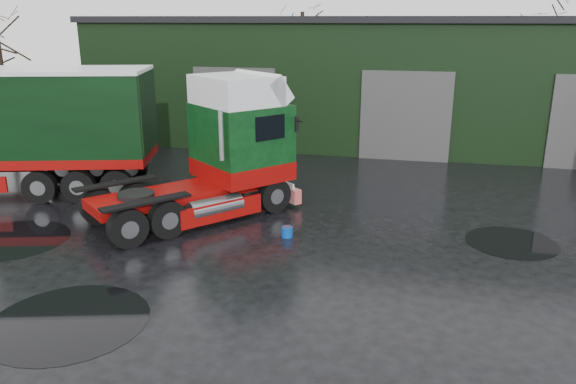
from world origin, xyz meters
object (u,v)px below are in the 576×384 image
at_px(tree_left, 0,61).
at_px(tree_back_a, 302,39).
at_px(warehouse, 410,77).
at_px(tree_back_b, 534,56).
at_px(wash_bucket, 287,232).
at_px(hero_tractor, 186,150).

distance_m(tree_left, tree_back_a, 21.10).
relative_size(warehouse, tree_back_b, 4.32).
xyz_separation_m(wash_bucket, tree_back_b, (11.04, 26.43, 3.59)).
bearing_deg(wash_bucket, tree_left, 152.17).
height_order(hero_tractor, wash_bucket, hero_tractor).
height_order(warehouse, wash_bucket, warehouse).
distance_m(hero_tractor, tree_back_a, 25.67).
relative_size(tree_back_a, tree_back_b, 1.27).
relative_size(warehouse, hero_tractor, 4.46).
xyz_separation_m(tree_left, tree_back_a, (11.00, 18.00, 0.50)).
xyz_separation_m(wash_bucket, tree_left, (-15.96, 8.43, 4.09)).
bearing_deg(warehouse, hero_tractor, -112.75).
xyz_separation_m(hero_tractor, tree_left, (-12.50, 7.50, 2.00)).
bearing_deg(wash_bucket, warehouse, 79.52).
bearing_deg(tree_left, wash_bucket, -27.83).
xyz_separation_m(warehouse, wash_bucket, (-3.04, -16.43, -3.00)).
xyz_separation_m(tree_back_a, tree_back_b, (16.00, 0.00, -1.00)).
height_order(hero_tractor, tree_left, tree_left).
bearing_deg(tree_back_a, tree_back_b, 0.00).
height_order(warehouse, tree_left, tree_left).
xyz_separation_m(warehouse, hero_tractor, (-6.50, -15.50, -0.90)).
distance_m(warehouse, hero_tractor, 16.83).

